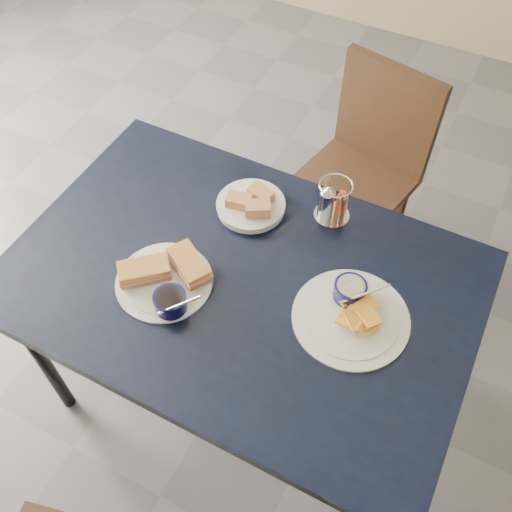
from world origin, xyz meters
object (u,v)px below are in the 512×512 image
at_px(dining_table, 241,289).
at_px(plantain_plate, 351,309).
at_px(sandwich_plate, 167,279).
at_px(condiment_caddy, 332,202).
at_px(chair_far, 364,156).
at_px(bread_basket, 251,205).

relative_size(dining_table, plantain_plate, 4.16).
bearing_deg(sandwich_plate, condiment_caddy, 55.31).
height_order(chair_far, plantain_plate, chair_far).
xyz_separation_m(dining_table, bread_basket, (-0.09, 0.24, 0.08)).
height_order(dining_table, plantain_plate, plantain_plate).
bearing_deg(chair_far, condiment_caddy, -83.86).
height_order(chair_far, bread_basket, chair_far).
xyz_separation_m(dining_table, chair_far, (0.08, 0.90, -0.19)).
height_order(sandwich_plate, condiment_caddy, condiment_caddy).
bearing_deg(dining_table, bread_basket, 110.14).
distance_m(chair_far, plantain_plate, 0.94).
bearing_deg(chair_far, sandwich_plate, -103.77).
bearing_deg(condiment_caddy, plantain_plate, -58.77).
xyz_separation_m(dining_table, condiment_caddy, (0.14, 0.33, 0.12)).
bearing_deg(sandwich_plate, plantain_plate, 16.22).
bearing_deg(plantain_plate, bread_basket, 152.59).
bearing_deg(condiment_caddy, chair_far, 96.14).
relative_size(dining_table, condiment_caddy, 9.71).
bearing_deg(sandwich_plate, dining_table, 33.18).
relative_size(chair_far, plantain_plate, 2.74).
xyz_separation_m(chair_far, bread_basket, (-0.17, -0.66, 0.27)).
distance_m(dining_table, sandwich_plate, 0.22).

